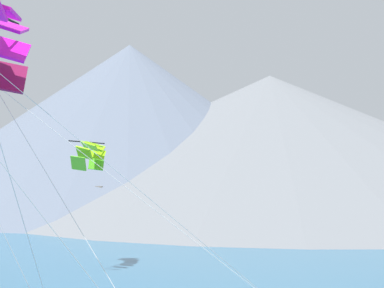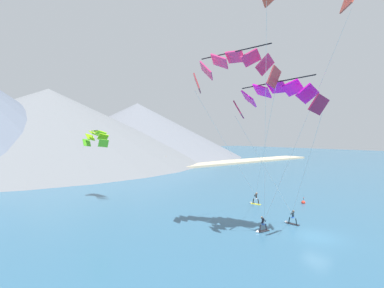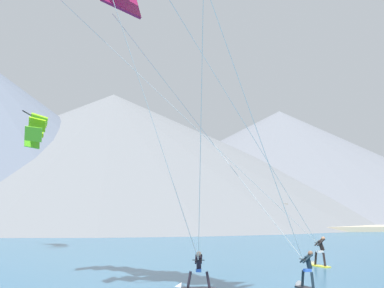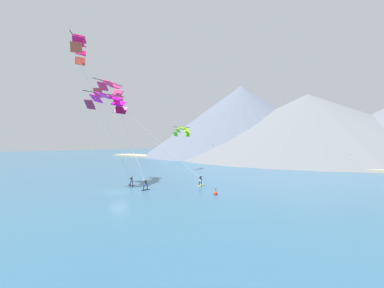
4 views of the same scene
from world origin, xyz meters
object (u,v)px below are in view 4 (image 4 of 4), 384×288
Objects in this scene: kitesurfer_near_trail at (131,183)px; parafoil_kite_near_lead at (108,101)px; parafoil_kite_mid_center at (111,90)px; race_marker_buoy at (216,193)px; parafoil_kite_near_trail at (80,48)px; kitesurfer_near_lead at (147,187)px; parafoil_kite_distant_high_outer at (183,131)px; kitesurfer_mid_center at (201,182)px.

parafoil_kite_near_lead is at bearing -121.23° from kitesurfer_near_trail.
parafoil_kite_mid_center reaches higher than race_marker_buoy.
parafoil_kite_near_lead reaches higher than kitesurfer_near_trail.
kitesurfer_near_trail is 0.11× the size of parafoil_kite_mid_center.
parafoil_kite_near_trail is 21.04× the size of race_marker_buoy.
parafoil_kite_near_lead is at bearing -37.30° from parafoil_kite_mid_center.
parafoil_kite_near_lead is at bearing -158.63° from kitesurfer_near_lead.
parafoil_kite_near_lead is 13.34× the size of race_marker_buoy.
kitesurfer_mid_center is at bearing -38.18° from parafoil_kite_distant_high_outer.
race_marker_buoy is (24.78, -18.83, -9.87)m from parafoil_kite_distant_high_outer.
parafoil_kite_near_lead is 0.84× the size of parafoil_kite_mid_center.
race_marker_buoy is at bearing -37.24° from parafoil_kite_distant_high_outer.
parafoil_kite_near_lead is (-6.54, -2.56, 13.16)m from kitesurfer_near_lead.
kitesurfer_near_trail is 0.13× the size of parafoil_kite_near_lead.
kitesurfer_near_trail is 1.00× the size of kitesurfer_mid_center.
race_marker_buoy is at bearing 22.10° from parafoil_kite_near_lead.
parafoil_kite_distant_high_outer reaches higher than kitesurfer_near_lead.
kitesurfer_mid_center is at bearing 42.99° from kitesurfer_near_trail.
parafoil_kite_mid_center reaches higher than kitesurfer_near_lead.
parafoil_kite_distant_high_outer is at bearing 103.34° from parafoil_kite_mid_center.
kitesurfer_mid_center is 1.76× the size of race_marker_buoy.
parafoil_kite_distant_high_outer is 5.94× the size of race_marker_buoy.
kitesurfer_near_trail is at bearing -65.30° from parafoil_kite_distant_high_outer.
parafoil_kite_mid_center reaches higher than kitesurfer_mid_center.
parafoil_kite_near_trail is at bearing -76.61° from parafoil_kite_mid_center.
kitesurfer_near_trail is at bearing 174.62° from kitesurfer_near_lead.
kitesurfer_near_lead is 0.11× the size of parafoil_kite_mid_center.
kitesurfer_mid_center is 0.08× the size of parafoil_kite_near_trail.
kitesurfer_near_lead is 1.00× the size of kitesurfer_near_trail.
parafoil_kite_near_trail is at bearing -149.90° from race_marker_buoy.
kitesurfer_near_lead is at bearing 37.82° from parafoil_kite_near_trail.
parafoil_kite_near_lead is (-1.82, -3.00, 13.18)m from kitesurfer_near_trail.
kitesurfer_mid_center is (3.62, 8.22, 0.10)m from kitesurfer_near_lead.
parafoil_kite_near_trail reaches higher than kitesurfer_near_trail.
parafoil_kite_distant_high_outer is (-6.92, 29.19, -11.37)m from parafoil_kite_near_trail.
parafoil_kite_distant_high_outer reaches higher than kitesurfer_near_trail.
kitesurfer_near_lead is at bearing 1.59° from parafoil_kite_mid_center.
kitesurfer_near_lead is 0.08× the size of parafoil_kite_near_trail.
kitesurfer_mid_center reaches higher than kitesurfer_near_trail.
parafoil_kite_mid_center is at bearing -178.41° from kitesurfer_near_lead.
kitesurfer_near_trail is at bearing 8.35° from parafoil_kite_mid_center.
parafoil_kite_near_lead is at bearing -71.53° from parafoil_kite_distant_high_outer.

